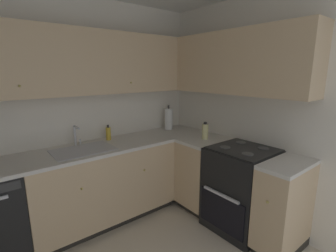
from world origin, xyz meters
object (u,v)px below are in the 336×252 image
object	(u,v)px
oven_range	(241,188)
paper_towel_roll	(169,119)
oil_bottle	(205,131)
soap_bottle	(108,133)

from	to	relation	value
oven_range	paper_towel_roll	world-z (taller)	paper_towel_roll
paper_towel_roll	oil_bottle	size ratio (longest dim) A/B	1.69
oven_range	paper_towel_roll	xyz separation A→B (m)	(-0.04, 1.21, 0.59)
oil_bottle	oven_range	bearing A→B (deg)	-87.96
oven_range	oil_bottle	xyz separation A→B (m)	(-0.02, 0.54, 0.54)
oven_range	oil_bottle	bearing A→B (deg)	92.04
soap_bottle	paper_towel_roll	distance (m)	0.91
oven_range	oil_bottle	world-z (taller)	oil_bottle
soap_bottle	oil_bottle	world-z (taller)	oil_bottle
soap_bottle	oil_bottle	bearing A→B (deg)	-36.94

